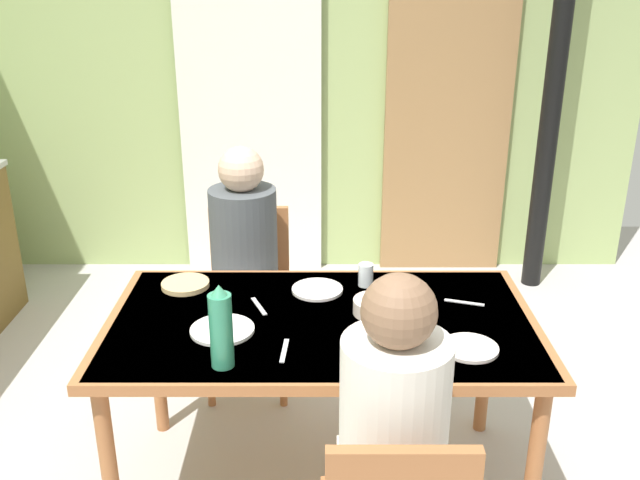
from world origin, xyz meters
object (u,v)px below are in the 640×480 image
Objects in this scene: person_far_diner at (242,243)px; water_bottle_green_near at (220,328)px; serving_bowl_center at (375,306)px; dining_table at (320,336)px; chair_far_diner at (248,288)px; person_near_diner at (392,418)px.

person_far_diner reaches higher than water_bottle_green_near.
water_bottle_green_near is at bearing 91.78° from person_far_diner.
person_far_diner reaches higher than serving_bowl_center.
person_far_diner is 0.97m from water_bottle_green_near.
person_far_diner reaches higher than dining_table.
chair_far_diner is 1.13× the size of person_near_diner.
chair_far_diner is 0.96m from serving_bowl_center.
dining_table is 0.23m from serving_bowl_center.
dining_table is at bearing -166.86° from serving_bowl_center.
person_far_diner is at bearing 91.78° from water_bottle_green_near.
water_bottle_green_near reaches higher than serving_bowl_center.
person_far_diner is 0.81m from serving_bowl_center.
chair_far_diner is 1.56m from person_near_diner.
chair_far_diner is (-0.35, 0.79, -0.18)m from dining_table.
water_bottle_green_near is (0.03, -0.96, 0.10)m from person_far_diner.
dining_table is 0.88m from chair_far_diner.
serving_bowl_center is at bearing 13.14° from dining_table.
person_near_diner is 0.62m from water_bottle_green_near.
dining_table is 1.80× the size of chair_far_diner.
person_near_diner is at bearing -73.17° from dining_table.
person_far_diner is (-0.54, 1.30, 0.00)m from person_near_diner.
water_bottle_green_near is 0.64m from serving_bowl_center.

